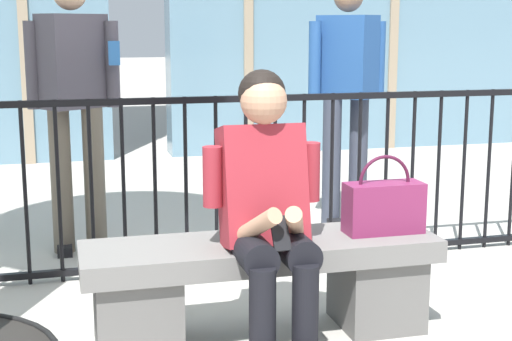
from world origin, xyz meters
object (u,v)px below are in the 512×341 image
object	(u,v)px
stone_bench	(262,279)
seated_person_with_phone	(268,203)
handbag_on_bench	(384,206)
bystander_at_railing	(347,83)
bystander_further_back	(74,91)

from	to	relation	value
stone_bench	seated_person_with_phone	size ratio (longest dim) A/B	1.32
handbag_on_bench	bystander_at_railing	distance (m)	1.91
handbag_on_bench	seated_person_with_phone	bearing A→B (deg)	-168.60
seated_person_with_phone	handbag_on_bench	world-z (taller)	seated_person_with_phone
handbag_on_bench	bystander_further_back	xyz separation A→B (m)	(-1.33, 1.59, 0.43)
stone_bench	seated_person_with_phone	world-z (taller)	seated_person_with_phone
handbag_on_bench	bystander_at_railing	size ratio (longest dim) A/B	0.21
stone_bench	bystander_further_back	bearing A→B (deg)	115.49
bystander_at_railing	seated_person_with_phone	bearing A→B (deg)	-119.82
seated_person_with_phone	bystander_further_back	distance (m)	1.90
stone_bench	bystander_at_railing	size ratio (longest dim) A/B	0.94
bystander_at_railing	bystander_further_back	world-z (taller)	same
handbag_on_bench	bystander_at_railing	bearing A→B (deg)	74.23
bystander_at_railing	bystander_further_back	bearing A→B (deg)	-173.79
stone_bench	handbag_on_bench	world-z (taller)	handbag_on_bench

